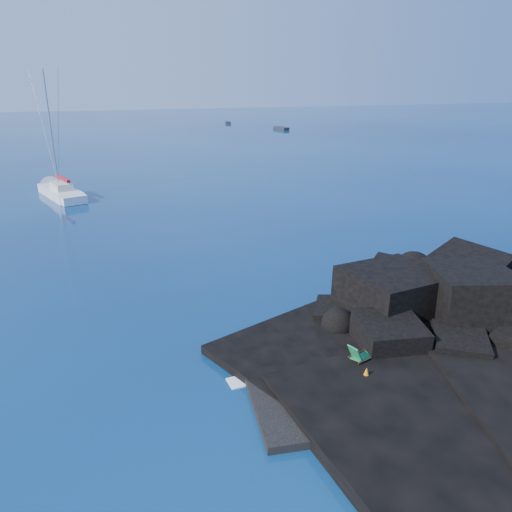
{
  "coord_description": "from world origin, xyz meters",
  "views": [
    {
      "loc": [
        -4.85,
        -15.76,
        13.0
      ],
      "look_at": [
        4.36,
        13.17,
        2.0
      ],
      "focal_mm": 35.0,
      "sensor_mm": 36.0,
      "label": 1
    }
  ],
  "objects_px": {
    "sailboat": "(61,197)",
    "sunbather": "(394,380)",
    "distant_boat_a": "(228,124)",
    "deck_chair": "(366,350)",
    "distant_boat_b": "(281,130)",
    "marker_cone": "(366,374)"
  },
  "relations": [
    {
      "from": "sailboat",
      "to": "sunbather",
      "type": "bearing_deg",
      "value": -90.03
    },
    {
      "from": "distant_boat_a",
      "to": "deck_chair",
      "type": "bearing_deg",
      "value": -92.26
    },
    {
      "from": "distant_boat_a",
      "to": "distant_boat_b",
      "type": "xyz_separation_m",
      "value": [
        8.65,
        -20.77,
        0.0
      ]
    },
    {
      "from": "deck_chair",
      "to": "marker_cone",
      "type": "bearing_deg",
      "value": -137.09
    },
    {
      "from": "deck_chair",
      "to": "marker_cone",
      "type": "xyz_separation_m",
      "value": [
        -0.75,
        -1.35,
        -0.29
      ]
    },
    {
      "from": "sunbather",
      "to": "marker_cone",
      "type": "bearing_deg",
      "value": 130.52
    },
    {
      "from": "sunbather",
      "to": "distant_boat_a",
      "type": "xyz_separation_m",
      "value": [
        25.91,
        127.97,
        -0.51
      ]
    },
    {
      "from": "distant_boat_a",
      "to": "sunbather",
      "type": "bearing_deg",
      "value": -91.95
    },
    {
      "from": "deck_chair",
      "to": "sunbather",
      "type": "distance_m",
      "value": 2.02
    },
    {
      "from": "distant_boat_b",
      "to": "marker_cone",
      "type": "bearing_deg",
      "value": -121.64
    },
    {
      "from": "sunbather",
      "to": "marker_cone",
      "type": "distance_m",
      "value": 1.21
    },
    {
      "from": "distant_boat_a",
      "to": "distant_boat_b",
      "type": "distance_m",
      "value": 22.5
    },
    {
      "from": "marker_cone",
      "to": "distant_boat_b",
      "type": "relative_size",
      "value": 0.12
    },
    {
      "from": "sailboat",
      "to": "sunbather",
      "type": "height_order",
      "value": "sailboat"
    },
    {
      "from": "deck_chair",
      "to": "distant_boat_b",
      "type": "xyz_separation_m",
      "value": [
        34.86,
        105.25,
        -0.96
      ]
    },
    {
      "from": "sunbather",
      "to": "marker_cone",
      "type": "xyz_separation_m",
      "value": [
        -1.04,
        0.6,
        0.15
      ]
    },
    {
      "from": "distant_boat_a",
      "to": "sailboat",
      "type": "bearing_deg",
      "value": -106.87
    },
    {
      "from": "sailboat",
      "to": "sunbather",
      "type": "distance_m",
      "value": 46.81
    },
    {
      "from": "sailboat",
      "to": "distant_boat_b",
      "type": "xyz_separation_m",
      "value": [
        50.2,
        63.08,
        0.0
      ]
    },
    {
      "from": "distant_boat_b",
      "to": "sailboat",
      "type": "bearing_deg",
      "value": -141.69
    },
    {
      "from": "sunbather",
      "to": "distant_boat_b",
      "type": "height_order",
      "value": "sunbather"
    },
    {
      "from": "marker_cone",
      "to": "sailboat",
      "type": "bearing_deg",
      "value": 108.55
    }
  ]
}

